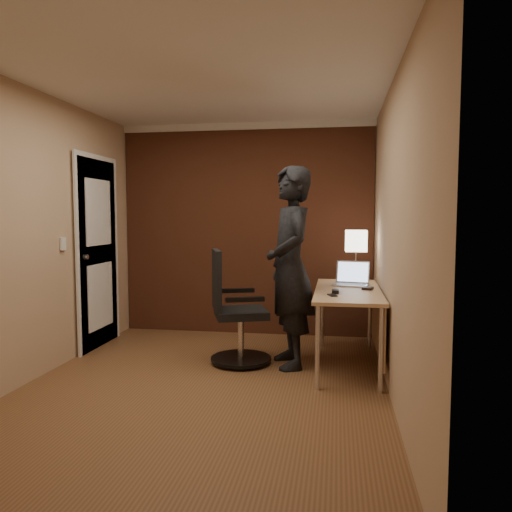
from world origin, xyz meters
name	(u,v)px	position (x,y,z in m)	size (l,w,h in m)	color
room	(215,220)	(-0.27, 1.54, 1.37)	(4.00, 4.00, 4.00)	brown
desk	(356,303)	(1.25, 0.78, 0.60)	(0.60, 1.50, 0.73)	tan
desk_lamp	(356,242)	(1.27, 1.37, 1.15)	(0.22, 0.22, 0.54)	silver
laptop	(352,279)	(1.22, 1.09, 0.79)	(0.38, 0.32, 0.23)	silver
mouse	(335,292)	(1.07, 0.52, 0.75)	(0.06, 0.10, 0.03)	black
phone	(332,295)	(1.04, 0.39, 0.73)	(0.06, 0.12, 0.01)	black
wallet	(368,288)	(1.36, 0.81, 0.74)	(0.09, 0.11, 0.02)	black
office_chair	(234,315)	(0.11, 0.69, 0.47)	(0.62, 0.67, 1.07)	black
person	(290,267)	(0.65, 0.72, 0.94)	(0.68, 0.45, 1.87)	black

